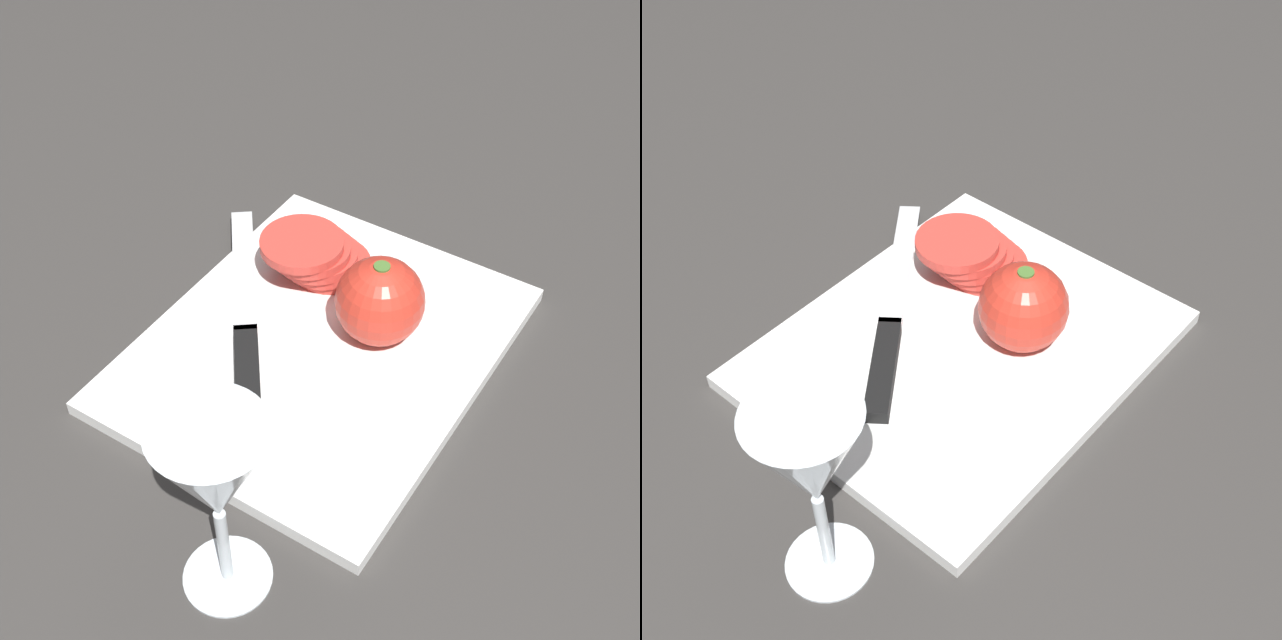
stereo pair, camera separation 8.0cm
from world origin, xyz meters
The scene contains 6 objects.
ground_plane centered at (0.00, 0.00, 0.00)m, with size 3.00×3.00×0.00m, color #383533.
cutting_board centered at (0.01, 0.04, 0.01)m, with size 0.36×0.30×0.01m.
wine_glass centered at (0.24, 0.10, 0.12)m, with size 0.08×0.08×0.18m.
whole_tomato centered at (-0.03, 0.07, 0.06)m, with size 0.08×0.08×0.08m.
knife centered at (0.06, -0.01, 0.02)m, with size 0.25×0.20×0.01m.
tomato_slice_stack_near centered at (-0.07, -0.02, 0.04)m, with size 0.11×0.10×0.05m.
Camera 1 is at (0.49, 0.34, 0.61)m, focal length 50.00 mm.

